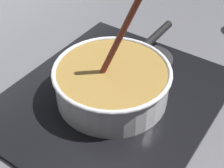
# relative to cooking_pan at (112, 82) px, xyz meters

# --- Properties ---
(ground) EXTENTS (2.40, 1.60, 0.04)m
(ground) POSITION_rel_cooking_pan_xyz_m (-0.09, -0.08, -0.08)
(ground) COLOR #4C4C51
(hob_plate) EXTENTS (0.56, 0.48, 0.01)m
(hob_plate) POSITION_rel_cooking_pan_xyz_m (-0.00, 0.00, -0.05)
(hob_plate) COLOR black
(hob_plate) RESTS_ON ground
(burner_ring) EXTENTS (0.18, 0.18, 0.01)m
(burner_ring) POSITION_rel_cooking_pan_xyz_m (-0.00, 0.00, -0.04)
(burner_ring) COLOR #592D0C
(burner_ring) RESTS_ON hob_plate
(spare_burner) EXTENTS (0.13, 0.13, 0.01)m
(spare_burner) POSITION_rel_cooking_pan_xyz_m (0.19, 0.00, -0.04)
(spare_burner) COLOR #262628
(spare_burner) RESTS_ON hob_plate
(cooking_pan) EXTENTS (0.44, 0.28, 0.35)m
(cooking_pan) POSITION_rel_cooking_pan_xyz_m (0.00, 0.00, 0.00)
(cooking_pan) COLOR silver
(cooking_pan) RESTS_ON hob_plate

